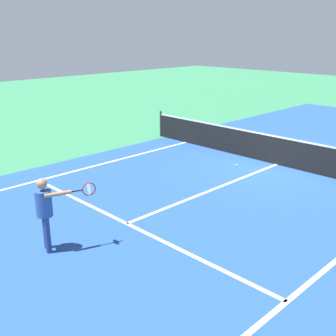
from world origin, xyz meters
The scene contains 9 objects.
ground_plane centered at (0.00, 0.00, 0.00)m, with size 60.00×60.00×0.00m, color #337F51.
court_surface_inbounds centered at (0.00, 0.00, 0.00)m, with size 10.62×24.40×0.00m, color #234C93.
line_sideline_left centered at (-4.11, -5.95, 0.00)m, with size 0.10×11.89×0.01m, color white.
line_sideline_right centered at (4.11, -5.95, 0.00)m, with size 0.10×11.89×0.01m, color white.
line_service_near centered at (0.00, -6.40, 0.00)m, with size 8.22×0.10×0.01m, color white.
line_center_service centered at (0.00, -3.20, 0.00)m, with size 0.10×6.40×0.01m, color white.
net centered at (0.00, 0.00, 0.49)m, with size 11.19×0.09×1.07m.
player_near centered at (-0.16, -8.27, 0.94)m, with size 0.77×1.05×1.53m.
tennis_ball_near_net centered at (-0.80, -1.11, 0.03)m, with size 0.07×0.07×0.07m, color #CCE033.
Camera 1 is at (6.88, -11.88, 4.20)m, focal length 44.80 mm.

